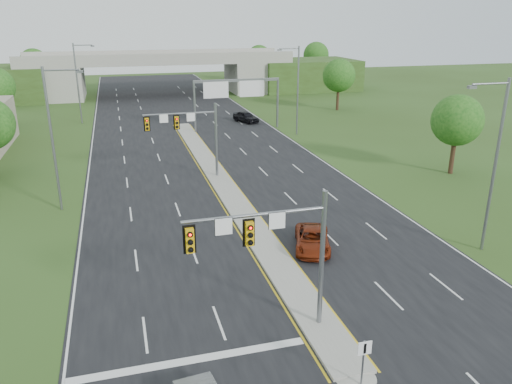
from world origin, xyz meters
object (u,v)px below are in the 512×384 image
at_px(sign_gantry, 236,90).
at_px(car_far_a, 312,239).
at_px(signal_mast_near, 277,244).
at_px(keep_right_sign, 364,356).
at_px(overpass, 160,76).
at_px(signal_mast_far, 191,129).
at_px(car_far_c, 246,117).

relative_size(sign_gantry, car_far_a, 2.46).
bearing_deg(signal_mast_near, sign_gantry, 78.75).
bearing_deg(signal_mast_near, car_far_a, 57.76).
bearing_deg(keep_right_sign, overpass, 90.00).
bearing_deg(signal_mast_near, signal_mast_far, 90.00).
distance_m(signal_mast_near, overpass, 80.11).
xyz_separation_m(signal_mast_near, car_far_c, (11.45, 49.47, -3.94)).
xyz_separation_m(signal_mast_near, overpass, (2.26, 80.07, -1.17)).
height_order(sign_gantry, car_far_a, sign_gantry).
xyz_separation_m(overpass, car_far_a, (2.86, -71.96, -2.88)).
xyz_separation_m(keep_right_sign, overpass, (0.00, 84.53, 2.04)).
distance_m(keep_right_sign, car_far_c, 54.71).
bearing_deg(car_far_c, sign_gantry, -141.62).
distance_m(overpass, car_far_a, 72.07).
bearing_deg(car_far_a, signal_mast_far, 126.15).
height_order(car_far_a, car_far_c, car_far_c).
relative_size(signal_mast_near, car_far_c, 1.55).
distance_m(signal_mast_far, car_far_a, 18.10).
bearing_deg(sign_gantry, car_far_c, 60.82).
xyz_separation_m(signal_mast_near, keep_right_sign, (2.26, -4.45, -3.21)).
relative_size(keep_right_sign, overpass, 0.03).
bearing_deg(car_far_c, keep_right_sign, -122.11).
relative_size(overpass, car_far_a, 16.99).
distance_m(keep_right_sign, sign_gantry, 50.04).
height_order(keep_right_sign, overpass, overpass).
distance_m(car_far_a, car_far_c, 41.84).
distance_m(sign_gantry, car_far_a, 37.35).
relative_size(signal_mast_far, sign_gantry, 0.60).
bearing_deg(keep_right_sign, signal_mast_far, 94.39).
bearing_deg(car_far_c, overpass, 84.27).
relative_size(keep_right_sign, sign_gantry, 0.19).
bearing_deg(overpass, keep_right_sign, -90.00).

